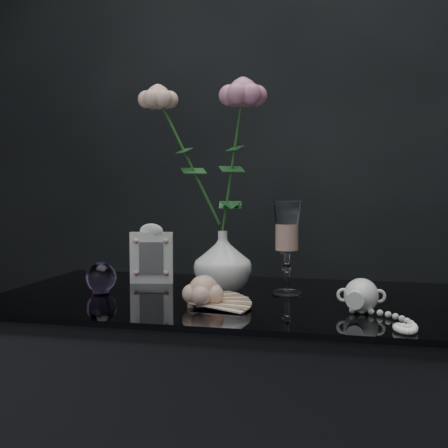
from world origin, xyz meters
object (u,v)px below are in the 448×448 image
(wine_glass, at_px, (287,248))
(pearl_jar, at_px, (361,294))
(paperweight, at_px, (101,277))
(picture_frame, at_px, (152,253))
(loose_rose, at_px, (204,291))
(vase, at_px, (223,261))

(wine_glass, bearing_deg, pearl_jar, -42.95)
(wine_glass, distance_m, pearl_jar, 0.24)
(paperweight, distance_m, pearl_jar, 0.58)
(picture_frame, relative_size, loose_rose, 0.79)
(paperweight, relative_size, loose_rose, 0.37)
(wine_glass, bearing_deg, paperweight, -168.60)
(wine_glass, xyz_separation_m, picture_frame, (-0.34, 0.07, -0.03))
(picture_frame, relative_size, pearl_jar, 0.61)
(picture_frame, xyz_separation_m, loose_rose, (0.20, -0.24, -0.04))
(vase, distance_m, paperweight, 0.28)
(loose_rose, bearing_deg, paperweight, 175.76)
(vase, bearing_deg, picture_frame, 161.46)
(pearl_jar, bearing_deg, vase, 151.22)
(wine_glass, distance_m, loose_rose, 0.24)
(wine_glass, xyz_separation_m, pearl_jar, (0.17, -0.16, -0.07))
(wine_glass, height_order, picture_frame, wine_glass)
(picture_frame, bearing_deg, paperweight, -126.00)
(paperweight, bearing_deg, wine_glass, 11.40)
(picture_frame, bearing_deg, loose_rose, -62.12)
(vase, xyz_separation_m, paperweight, (-0.26, -0.08, -0.03))
(wine_glass, height_order, paperweight, wine_glass)
(paperweight, xyz_separation_m, loose_rose, (0.27, -0.10, -0.00))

